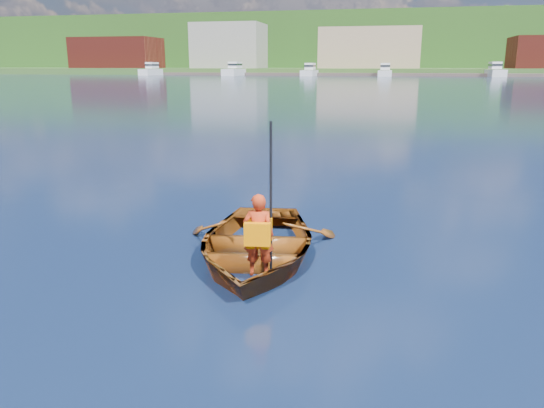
{
  "coord_description": "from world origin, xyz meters",
  "views": [
    {
      "loc": [
        1.91,
        -7.66,
        2.78
      ],
      "look_at": [
        0.33,
        -0.41,
        0.85
      ],
      "focal_mm": 35.0,
      "sensor_mm": 36.0,
      "label": 1
    }
  ],
  "objects_px": {
    "child_paddler": "(259,234)",
    "rowboat": "(255,244)",
    "dock": "(353,74)",
    "marina_yachts": "(378,71)"
  },
  "relations": [
    {
      "from": "dock",
      "to": "marina_yachts",
      "type": "xyz_separation_m",
      "value": [
        6.92,
        -4.66,
        0.93
      ]
    },
    {
      "from": "child_paddler",
      "to": "marina_yachts",
      "type": "height_order",
      "value": "marina_yachts"
    },
    {
      "from": "child_paddler",
      "to": "dock",
      "type": "xyz_separation_m",
      "value": [
        -8.82,
        149.28,
        -0.26
      ]
    },
    {
      "from": "rowboat",
      "to": "dock",
      "type": "bearing_deg",
      "value": 93.3
    },
    {
      "from": "dock",
      "to": "child_paddler",
      "type": "bearing_deg",
      "value": -86.62
    },
    {
      "from": "rowboat",
      "to": "child_paddler",
      "type": "relative_size",
      "value": 1.91
    },
    {
      "from": "child_paddler",
      "to": "rowboat",
      "type": "bearing_deg",
      "value": 107.04
    },
    {
      "from": "rowboat",
      "to": "marina_yachts",
      "type": "xyz_separation_m",
      "value": [
        -1.63,
        143.75,
        1.11
      ]
    },
    {
      "from": "dock",
      "to": "marina_yachts",
      "type": "distance_m",
      "value": 8.39
    },
    {
      "from": "rowboat",
      "to": "dock",
      "type": "relative_size",
      "value": 0.02
    }
  ]
}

